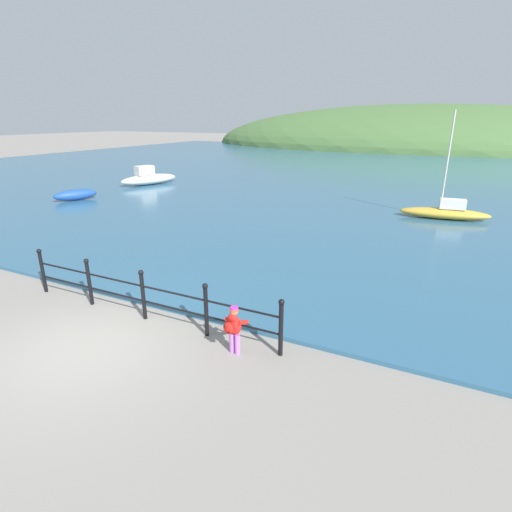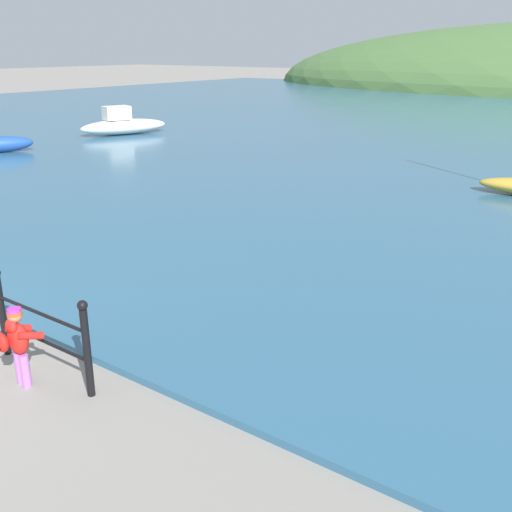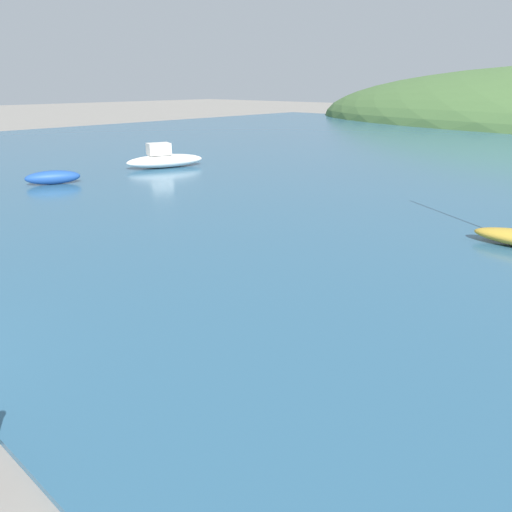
{
  "view_description": "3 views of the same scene",
  "coord_description": "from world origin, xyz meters",
  "px_view_note": "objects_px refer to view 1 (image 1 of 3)",
  "views": [
    {
      "loc": [
        6.21,
        -4.79,
        4.43
      ],
      "look_at": [
        1.81,
        4.12,
        0.97
      ],
      "focal_mm": 28.0,
      "sensor_mm": 36.0,
      "label": 1
    },
    {
      "loc": [
        8.79,
        -2.27,
        3.86
      ],
      "look_at": [
        3.66,
        4.74,
        0.82
      ],
      "focal_mm": 42.0,
      "sensor_mm": 36.0,
      "label": 2
    },
    {
      "loc": [
        8.72,
        0.39,
        4.27
      ],
      "look_at": [
        2.75,
        6.92,
        1.19
      ],
      "focal_mm": 35.0,
      "sensor_mm": 36.0,
      "label": 3
    }
  ],
  "objects_px": {
    "child_in_coat": "(234,326)",
    "boat_twin_mast": "(75,195)",
    "boat_nearest_quay": "(149,178)",
    "boat_red_dinghy": "(445,212)"
  },
  "relations": [
    {
      "from": "child_in_coat",
      "to": "boat_twin_mast",
      "type": "bearing_deg",
      "value": 148.71
    },
    {
      "from": "child_in_coat",
      "to": "boat_red_dinghy",
      "type": "relative_size",
      "value": 0.22
    },
    {
      "from": "boat_nearest_quay",
      "to": "boat_red_dinghy",
      "type": "xyz_separation_m",
      "value": [
        18.48,
        -1.76,
        -0.09
      ]
    },
    {
      "from": "boat_twin_mast",
      "to": "boat_nearest_quay",
      "type": "relative_size",
      "value": 0.55
    },
    {
      "from": "boat_nearest_quay",
      "to": "boat_red_dinghy",
      "type": "bearing_deg",
      "value": -5.44
    },
    {
      "from": "boat_nearest_quay",
      "to": "child_in_coat",
      "type": "bearing_deg",
      "value": -45.17
    },
    {
      "from": "child_in_coat",
      "to": "boat_red_dinghy",
      "type": "height_order",
      "value": "boat_red_dinghy"
    },
    {
      "from": "child_in_coat",
      "to": "boat_twin_mast",
      "type": "distance_m",
      "value": 17.69
    },
    {
      "from": "child_in_coat",
      "to": "boat_twin_mast",
      "type": "height_order",
      "value": "child_in_coat"
    },
    {
      "from": "boat_red_dinghy",
      "to": "child_in_coat",
      "type": "bearing_deg",
      "value": -103.58
    }
  ]
}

